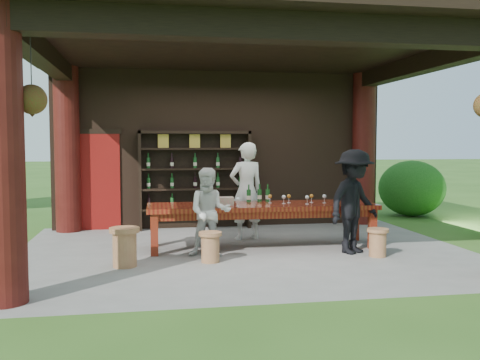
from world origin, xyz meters
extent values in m
plane|color=#2D5119|center=(0.00, 0.00, 0.00)|extent=(90.00, 90.00, 0.00)
cube|color=slate|center=(0.00, 0.00, -0.05)|extent=(7.40, 5.90, 0.10)
cube|color=black|center=(0.00, 2.75, 1.65)|extent=(7.00, 0.18, 3.30)
cube|color=maroon|center=(-2.60, 2.65, 1.00)|extent=(0.95, 0.06, 2.00)
cylinder|color=#380C0A|center=(-3.15, -2.40, 1.65)|extent=(0.50, 0.50, 3.30)
cylinder|color=#380C0A|center=(-3.15, 2.55, 1.65)|extent=(0.50, 0.50, 3.30)
cylinder|color=#380C0A|center=(3.15, 2.55, 1.65)|extent=(0.50, 0.50, 3.30)
cube|color=black|center=(0.00, -2.40, 3.15)|extent=(6.70, 0.35, 0.35)
cube|color=black|center=(-3.15, 0.00, 3.15)|extent=(0.30, 5.20, 0.30)
cube|color=black|center=(3.15, 0.00, 3.15)|extent=(0.30, 5.20, 0.30)
cube|color=black|center=(0.00, 0.00, 3.40)|extent=(7.50, 6.00, 0.20)
cylinder|color=black|center=(-2.85, -2.20, 2.62)|extent=(0.01, 0.01, 0.75)
cone|color=black|center=(-2.85, -2.20, 2.17)|extent=(0.32, 0.32, 0.18)
sphere|color=#1E5919|center=(-2.85, -2.20, 2.28)|extent=(0.34, 0.34, 0.34)
cube|color=#60120D|center=(0.35, 0.22, 0.71)|extent=(3.89, 1.06, 0.08)
cube|color=#60120D|center=(0.35, 0.22, 0.61)|extent=(3.69, 0.91, 0.12)
cube|color=#60120D|center=(-1.47, -0.15, 0.34)|extent=(0.12, 0.12, 0.67)
cube|color=#60120D|center=(2.16, -0.20, 0.34)|extent=(0.12, 0.12, 0.67)
cube|color=#60120D|center=(-1.46, 0.65, 0.34)|extent=(0.12, 0.12, 0.67)
cube|color=#60120D|center=(2.18, 0.59, 0.34)|extent=(0.12, 0.12, 0.67)
cylinder|color=#945B3B|center=(-0.65, -0.75, 0.20)|extent=(0.27, 0.27, 0.40)
cylinder|color=#945B3B|center=(-0.65, -0.75, 0.43)|extent=(0.35, 0.35, 0.05)
cylinder|color=#945B3B|center=(1.99, -0.81, 0.20)|extent=(0.27, 0.27, 0.39)
cylinder|color=#945B3B|center=(1.99, -0.81, 0.42)|extent=(0.34, 0.34, 0.05)
cylinder|color=#945B3B|center=(-1.90, -0.83, 0.25)|extent=(0.34, 0.34, 0.50)
cylinder|color=#945B3B|center=(-1.90, -0.83, 0.54)|extent=(0.43, 0.43, 0.07)
imported|color=silver|center=(0.23, 1.06, 0.90)|extent=(0.74, 0.57, 1.80)
imported|color=silver|center=(-0.61, -0.32, 0.70)|extent=(0.74, 0.62, 1.40)
imported|color=black|center=(1.72, -0.48, 0.84)|extent=(1.25, 1.09, 1.68)
cube|color=#BF6672|center=(-0.30, 0.11, 0.82)|extent=(0.26, 0.18, 0.14)
ellipsoid|color=#194C14|center=(4.80, 3.47, 0.58)|extent=(1.60, 1.60, 1.36)
camera|label=1|loc=(-1.57, -8.62, 1.79)|focal=40.00mm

